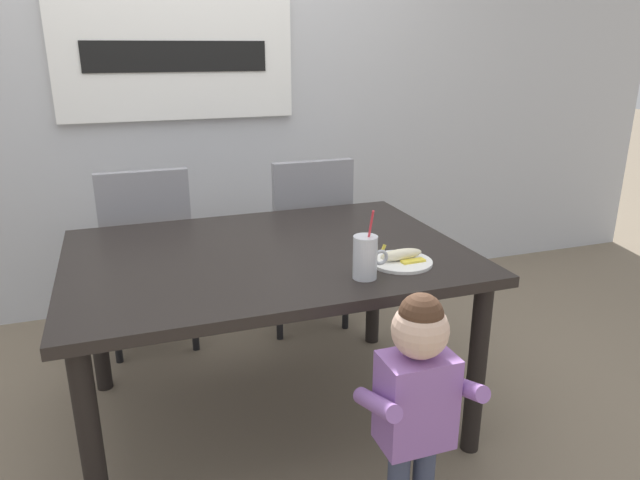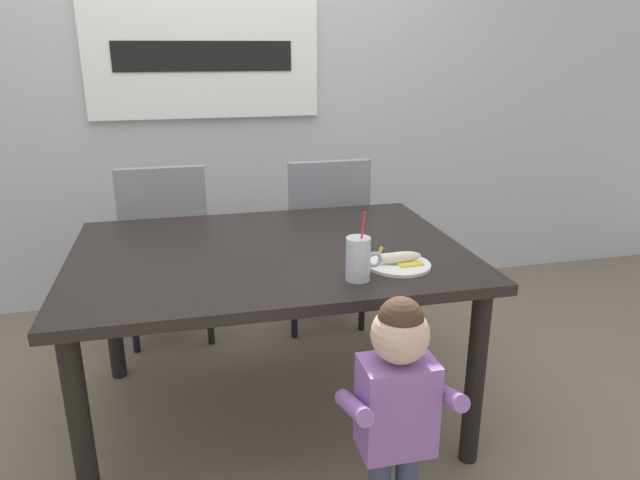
{
  "view_description": "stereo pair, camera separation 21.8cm",
  "coord_description": "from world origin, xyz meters",
  "px_view_note": "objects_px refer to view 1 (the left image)",
  "views": [
    {
      "loc": [
        -0.51,
        -2.06,
        1.5
      ],
      "look_at": [
        0.18,
        -0.11,
        0.81
      ],
      "focal_mm": 32.47,
      "sensor_mm": 36.0,
      "label": 1
    },
    {
      "loc": [
        -0.3,
        -2.12,
        1.5
      ],
      "look_at": [
        0.18,
        -0.11,
        0.81
      ],
      "focal_mm": 32.47,
      "sensor_mm": 36.0,
      "label": 2
    }
  ],
  "objects_px": {
    "toddler_standing": "(417,390)",
    "snack_plate": "(401,262)",
    "dining_chair_right": "(307,234)",
    "dining_chair_left": "(148,249)",
    "dining_table": "(268,271)",
    "milk_cup": "(365,260)",
    "peeled_banana": "(402,255)"
  },
  "relations": [
    {
      "from": "toddler_standing",
      "to": "snack_plate",
      "type": "xyz_separation_m",
      "value": [
        0.17,
        0.45,
        0.23
      ]
    },
    {
      "from": "dining_chair_right",
      "to": "snack_plate",
      "type": "distance_m",
      "value": 1.07
    },
    {
      "from": "dining_chair_left",
      "to": "snack_plate",
      "type": "bearing_deg",
      "value": 128.0
    },
    {
      "from": "dining_chair_left",
      "to": "dining_chair_right",
      "type": "relative_size",
      "value": 1.0
    },
    {
      "from": "dining_chair_left",
      "to": "toddler_standing",
      "type": "relative_size",
      "value": 1.15
    },
    {
      "from": "dining_table",
      "to": "dining_chair_left",
      "type": "distance_m",
      "value": 0.9
    },
    {
      "from": "milk_cup",
      "to": "peeled_banana",
      "type": "height_order",
      "value": "milk_cup"
    },
    {
      "from": "snack_plate",
      "to": "peeled_banana",
      "type": "height_order",
      "value": "peeled_banana"
    },
    {
      "from": "dining_chair_right",
      "to": "milk_cup",
      "type": "xyz_separation_m",
      "value": [
        -0.16,
        -1.13,
        0.27
      ]
    },
    {
      "from": "dining_chair_left",
      "to": "toddler_standing",
      "type": "bearing_deg",
      "value": 113.88
    },
    {
      "from": "snack_plate",
      "to": "peeled_banana",
      "type": "xyz_separation_m",
      "value": [
        0.0,
        0.0,
        0.03
      ]
    },
    {
      "from": "dining_chair_left",
      "to": "snack_plate",
      "type": "relative_size",
      "value": 4.17
    },
    {
      "from": "snack_plate",
      "to": "peeled_banana",
      "type": "bearing_deg",
      "value": 46.29
    },
    {
      "from": "dining_chair_left",
      "to": "dining_chair_right",
      "type": "bearing_deg",
      "value": 177.75
    },
    {
      "from": "dining_table",
      "to": "peeled_banana",
      "type": "bearing_deg",
      "value": -33.75
    },
    {
      "from": "dining_chair_right",
      "to": "snack_plate",
      "type": "bearing_deg",
      "value": 91.16
    },
    {
      "from": "dining_chair_right",
      "to": "milk_cup",
      "type": "distance_m",
      "value": 1.18
    },
    {
      "from": "toddler_standing",
      "to": "milk_cup",
      "type": "bearing_deg",
      "value": 92.05
    },
    {
      "from": "dining_table",
      "to": "dining_chair_right",
      "type": "bearing_deg",
      "value": 61.75
    },
    {
      "from": "dining_table",
      "to": "dining_chair_right",
      "type": "relative_size",
      "value": 1.58
    },
    {
      "from": "dining_chair_left",
      "to": "milk_cup",
      "type": "xyz_separation_m",
      "value": [
        0.67,
        -1.17,
        0.27
      ]
    },
    {
      "from": "dining_chair_right",
      "to": "peeled_banana",
      "type": "bearing_deg",
      "value": 91.41
    },
    {
      "from": "toddler_standing",
      "to": "peeled_banana",
      "type": "height_order",
      "value": "toddler_standing"
    },
    {
      "from": "milk_cup",
      "to": "dining_table",
      "type": "bearing_deg",
      "value": 123.42
    },
    {
      "from": "dining_table",
      "to": "peeled_banana",
      "type": "height_order",
      "value": "peeled_banana"
    },
    {
      "from": "dining_table",
      "to": "dining_chair_left",
      "type": "height_order",
      "value": "dining_chair_left"
    },
    {
      "from": "snack_plate",
      "to": "milk_cup",
      "type": "bearing_deg",
      "value": -155.09
    },
    {
      "from": "toddler_standing",
      "to": "peeled_banana",
      "type": "bearing_deg",
      "value": 69.55
    },
    {
      "from": "dining_table",
      "to": "toddler_standing",
      "type": "relative_size",
      "value": 1.81
    },
    {
      "from": "dining_table",
      "to": "dining_chair_right",
      "type": "xyz_separation_m",
      "value": [
        0.41,
        0.76,
        -0.12
      ]
    },
    {
      "from": "dining_chair_left",
      "to": "dining_chair_right",
      "type": "distance_m",
      "value": 0.82
    },
    {
      "from": "dining_chair_left",
      "to": "snack_plate",
      "type": "distance_m",
      "value": 1.39
    }
  ]
}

